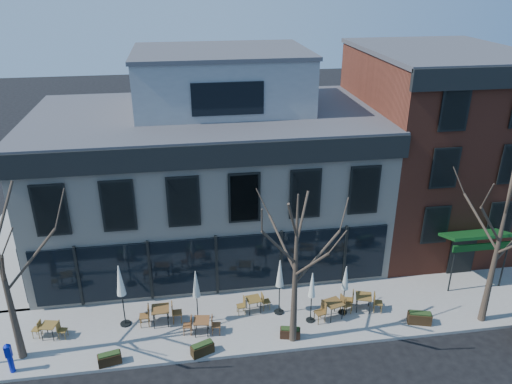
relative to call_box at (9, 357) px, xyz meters
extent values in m
plane|color=black|center=(8.66, 4.05, -0.91)|extent=(120.00, 120.00, 0.00)
cube|color=gray|center=(11.91, 1.90, -0.83)|extent=(33.50, 4.70, 0.15)
cube|color=gray|center=(-2.59, 10.05, -0.83)|extent=(4.50, 12.00, 0.15)
cube|color=beige|center=(8.66, 9.05, 3.09)|extent=(18.00, 10.00, 8.00)
cube|color=#47474C|center=(8.66, 9.05, 7.14)|extent=(18.30, 10.30, 0.30)
cube|color=black|center=(8.66, 3.93, 6.64)|extent=(18.30, 0.25, 1.10)
cube|color=black|center=(-0.46, 9.05, 6.64)|extent=(0.25, 10.30, 1.10)
cube|color=black|center=(8.66, 3.99, 0.99)|extent=(17.20, 0.12, 3.00)
cube|color=black|center=(-0.40, 8.05, 0.99)|extent=(0.12, 7.50, 3.00)
cube|color=gray|center=(9.66, 10.05, 8.69)|extent=(9.00, 6.50, 3.00)
cube|color=brown|center=(21.66, 9.05, 4.59)|extent=(8.00, 10.00, 11.00)
cube|color=#47474C|center=(21.66, 9.05, 10.14)|extent=(8.20, 10.20, 0.25)
cube|color=black|center=(21.66, 3.93, 9.69)|extent=(8.20, 0.25, 1.00)
cube|color=#0D3913|center=(21.66, 3.20, 1.99)|extent=(3.20, 1.66, 0.67)
cube|color=black|center=(21.66, 4.00, 0.34)|extent=(1.40, 0.10, 2.50)
cone|color=#382B21|center=(0.16, 0.85, 3.20)|extent=(0.34, 0.34, 7.92)
cylinder|color=#382B21|center=(1.23, 1.04, 3.77)|extent=(2.23, 0.50, 2.48)
cylinder|color=#382B21|center=(0.61, -0.11, 4.14)|extent=(1.03, 2.04, 2.28)
cone|color=#382B21|center=(11.66, 0.15, 2.76)|extent=(0.34, 0.34, 7.04)
cylinder|color=#382B21|center=(12.61, 0.32, 3.27)|extent=(2.00, 0.46, 2.21)
cylinder|color=#382B21|center=(11.26, 1.01, 3.68)|extent=(0.93, 1.84, 1.91)
cylinder|color=#382B21|center=(10.91, -0.12, 4.13)|extent=(1.61, 0.68, 1.97)
cylinder|color=#382B21|center=(12.06, -0.70, 3.60)|extent=(0.93, 1.83, 2.03)
cone|color=#382B21|center=(20.66, 0.15, 2.98)|extent=(0.34, 0.34, 7.48)
cylinder|color=#382B21|center=(20.24, 1.07, 3.96)|extent=(0.98, 1.94, 2.03)
cylinder|color=#382B21|center=(19.87, -0.14, 4.44)|extent=(1.71, 0.71, 2.09)
cylinder|color=#0C1CA5|center=(0.00, 0.00, -0.38)|extent=(0.22, 0.22, 0.77)
cube|color=#0C1CA5|center=(0.00, 0.00, 0.28)|extent=(0.24, 0.20, 0.55)
cone|color=#0C1CA5|center=(0.00, 0.00, 0.61)|extent=(0.28, 0.28, 0.13)
cube|color=brown|center=(1.07, 1.93, -0.10)|extent=(0.75, 0.75, 0.04)
cylinder|color=black|center=(0.77, 1.73, -0.43)|extent=(0.04, 0.04, 0.65)
cylinder|color=black|center=(1.26, 1.63, -0.43)|extent=(0.04, 0.04, 0.65)
cylinder|color=black|center=(0.88, 2.23, -0.43)|extent=(0.04, 0.04, 0.65)
cylinder|color=black|center=(1.37, 2.12, -0.43)|extent=(0.04, 0.04, 0.65)
cube|color=brown|center=(5.91, 2.13, 0.07)|extent=(0.80, 0.80, 0.05)
cylinder|color=black|center=(5.60, 1.81, -0.35)|extent=(0.05, 0.05, 0.81)
cylinder|color=black|center=(6.23, 1.82, -0.35)|extent=(0.05, 0.05, 0.81)
cylinder|color=black|center=(5.59, 2.45, -0.35)|extent=(0.05, 0.05, 0.81)
cylinder|color=black|center=(6.23, 2.45, -0.35)|extent=(0.05, 0.05, 0.81)
cube|color=brown|center=(7.73, 1.16, -0.04)|extent=(0.77, 0.77, 0.04)
cylinder|color=black|center=(7.42, 0.93, -0.40)|extent=(0.04, 0.04, 0.71)
cylinder|color=black|center=(7.97, 0.85, -0.40)|extent=(0.04, 0.04, 0.71)
cylinder|color=black|center=(7.49, 1.47, -0.40)|extent=(0.04, 0.04, 0.71)
cylinder|color=black|center=(8.04, 1.40, -0.40)|extent=(0.04, 0.04, 0.71)
cube|color=brown|center=(10.25, 2.39, -0.07)|extent=(0.75, 0.75, 0.04)
cylinder|color=black|center=(10.02, 2.09, -0.42)|extent=(0.04, 0.04, 0.68)
cylinder|color=black|center=(10.55, 2.17, -0.42)|extent=(0.04, 0.04, 0.68)
cylinder|color=black|center=(9.95, 2.62, -0.42)|extent=(0.04, 0.04, 0.68)
cylinder|color=black|center=(10.47, 2.69, -0.42)|extent=(0.04, 0.04, 0.68)
cube|color=brown|center=(13.85, 1.37, 0.05)|extent=(0.97, 0.97, 0.04)
cylinder|color=black|center=(13.64, 0.99, -0.36)|extent=(0.04, 0.04, 0.80)
cylinder|color=black|center=(14.24, 1.16, -0.36)|extent=(0.04, 0.04, 0.80)
cylinder|color=black|center=(13.46, 1.58, -0.36)|extent=(0.04, 0.04, 0.80)
cylinder|color=black|center=(14.06, 1.76, -0.36)|extent=(0.04, 0.04, 0.80)
cube|color=brown|center=(15.43, 1.70, 0.01)|extent=(0.93, 0.93, 0.04)
cylinder|color=black|center=(15.06, 1.51, -0.38)|extent=(0.04, 0.04, 0.76)
cylinder|color=black|center=(15.62, 1.33, -0.38)|extent=(0.04, 0.04, 0.76)
cylinder|color=black|center=(15.24, 2.08, -0.38)|extent=(0.04, 0.04, 0.76)
cylinder|color=black|center=(15.81, 1.89, -0.38)|extent=(0.04, 0.04, 0.76)
cylinder|color=black|center=(4.28, 2.32, -0.72)|extent=(0.50, 0.50, 0.07)
cylinder|color=black|center=(4.28, 2.32, 0.50)|extent=(0.06, 0.06, 2.52)
cone|color=white|center=(4.28, 2.32, 1.65)|extent=(0.41, 0.41, 1.49)
cylinder|color=black|center=(7.59, 1.94, -0.73)|extent=(0.45, 0.45, 0.06)
cylinder|color=black|center=(7.59, 1.94, 0.36)|extent=(0.05, 0.05, 2.23)
cone|color=beige|center=(7.59, 1.94, 1.37)|extent=(0.36, 0.36, 1.32)
cylinder|color=black|center=(11.43, 2.09, -0.73)|extent=(0.46, 0.46, 0.06)
cylinder|color=black|center=(11.43, 2.09, 0.40)|extent=(0.05, 0.05, 2.31)
cone|color=silver|center=(11.43, 2.09, 1.45)|extent=(0.38, 0.38, 1.37)
cylinder|color=black|center=(12.75, 1.28, -0.73)|extent=(0.42, 0.42, 0.06)
cylinder|color=black|center=(12.75, 1.28, 0.28)|extent=(0.05, 0.05, 2.09)
cone|color=white|center=(12.75, 1.28, 1.23)|extent=(0.34, 0.34, 1.23)
cylinder|color=black|center=(14.42, 1.62, -0.73)|extent=(0.41, 0.41, 0.06)
cylinder|color=black|center=(14.42, 1.62, 0.28)|extent=(0.05, 0.05, 2.07)
cone|color=beige|center=(14.42, 1.62, 1.22)|extent=(0.34, 0.34, 1.22)
cube|color=#302010|center=(3.86, -0.15, -0.52)|extent=(1.00, 0.57, 0.47)
cube|color=#1E3314|center=(3.86, -0.15, -0.27)|extent=(0.90, 0.48, 0.08)
cube|color=black|center=(7.68, -0.15, -0.52)|extent=(1.04, 0.73, 0.48)
cube|color=#1E3314|center=(7.68, -0.15, -0.25)|extent=(0.92, 0.62, 0.08)
cube|color=#311C10|center=(11.57, 0.30, -0.54)|extent=(0.95, 0.56, 0.45)
cube|color=#1E3314|center=(11.57, 0.30, -0.29)|extent=(0.85, 0.47, 0.07)
cube|color=#332211|center=(17.66, 0.35, -0.49)|extent=(1.13, 0.70, 0.53)
cube|color=#1E3314|center=(17.66, 0.35, -0.21)|extent=(1.01, 0.59, 0.08)
camera|label=1|loc=(7.41, -16.82, 14.18)|focal=35.00mm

